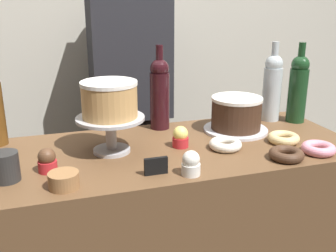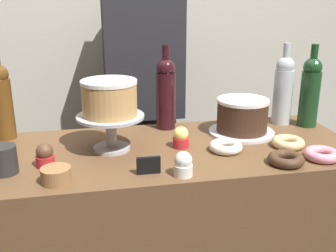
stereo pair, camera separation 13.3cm
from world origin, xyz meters
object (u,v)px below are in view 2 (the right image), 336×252
at_px(wine_bottle_clear, 283,89).
at_px(coffee_cup_ceramic, 4,160).
at_px(cake_stand_pedestal, 111,126).
at_px(price_sign_chalkboard, 149,165).
at_px(cupcake_vanilla, 184,164).
at_px(cupcake_chocolate, 45,156).
at_px(wine_bottle_dark_red, 166,92).
at_px(white_layer_cake, 110,98).
at_px(cupcake_lemon, 181,138).
at_px(donut_glazed, 288,142).
at_px(donut_chocolate, 286,159).
at_px(wine_bottle_amber, 1,100).
at_px(barista_figure, 144,116).
at_px(wine_bottle_green, 310,91).
at_px(donut_pink, 322,154).
at_px(chocolate_round_cake, 242,115).
at_px(donut_sugar, 226,147).
at_px(cookie_stack, 56,175).

relative_size(wine_bottle_clear, coffee_cup_ceramic, 3.83).
relative_size(cake_stand_pedestal, price_sign_chalkboard, 3.22).
height_order(cake_stand_pedestal, cupcake_vanilla, cake_stand_pedestal).
bearing_deg(cake_stand_pedestal, price_sign_chalkboard, -66.30).
bearing_deg(cupcake_chocolate, wine_bottle_dark_red, 34.21).
bearing_deg(white_layer_cake, cupcake_lemon, -5.98).
xyz_separation_m(donut_glazed, donut_chocolate, (-0.08, -0.13, 0.00)).
distance_m(donut_chocolate, price_sign_chalkboard, 0.43).
xyz_separation_m(donut_glazed, price_sign_chalkboard, (-0.51, -0.12, 0.01)).
distance_m(wine_bottle_amber, barista_figure, 0.71).
distance_m(wine_bottle_clear, wine_bottle_green, 0.10).
xyz_separation_m(donut_pink, coffee_cup_ceramic, (-0.97, 0.09, 0.03)).
bearing_deg(price_sign_chalkboard, barista_figure, 83.03).
height_order(cupcake_lemon, cupcake_vanilla, same).
xyz_separation_m(white_layer_cake, cupcake_chocolate, (-0.21, -0.10, -0.15)).
relative_size(white_layer_cake, wine_bottle_green, 0.56).
bearing_deg(cupcake_lemon, wine_bottle_amber, 160.34).
bearing_deg(chocolate_round_cake, donut_sugar, -126.48).
height_order(price_sign_chalkboard, coffee_cup_ceramic, coffee_cup_ceramic).
xyz_separation_m(wine_bottle_amber, wine_bottle_dark_red, (0.60, 0.00, 0.00)).
bearing_deg(cookie_stack, wine_bottle_dark_red, 46.57).
bearing_deg(white_layer_cake, donut_chocolate, -23.66).
height_order(chocolate_round_cake, donut_glazed, chocolate_round_cake).
xyz_separation_m(donut_pink, cookie_stack, (-0.82, -0.00, 0.01)).
relative_size(wine_bottle_amber, cookie_stack, 3.87).
relative_size(white_layer_cake, donut_chocolate, 1.64).
height_order(wine_bottle_dark_red, donut_sugar, wine_bottle_dark_red).
relative_size(cupcake_vanilla, coffee_cup_ceramic, 0.87).
distance_m(cupcake_chocolate, coffee_cup_ceramic, 0.12).
bearing_deg(cupcake_lemon, cookie_stack, -154.15).
bearing_deg(wine_bottle_dark_red, donut_sugar, -62.20).
bearing_deg(donut_chocolate, wine_bottle_clear, 65.71).
distance_m(cupcake_chocolate, donut_chocolate, 0.74).
bearing_deg(donut_chocolate, wine_bottle_dark_red, 124.99).
height_order(wine_bottle_amber, donut_pink, wine_bottle_amber).
height_order(wine_bottle_dark_red, cupcake_vanilla, wine_bottle_dark_red).
relative_size(cake_stand_pedestal, wine_bottle_green, 0.69).
bearing_deg(wine_bottle_amber, wine_bottle_dark_red, 0.27).
bearing_deg(cupcake_vanilla, wine_bottle_clear, 38.94).
bearing_deg(cupcake_chocolate, wine_bottle_green, 11.89).
distance_m(wine_bottle_green, donut_pink, 0.38).
distance_m(cupcake_lemon, cookie_stack, 0.45).
bearing_deg(donut_pink, price_sign_chalkboard, 179.68).
relative_size(wine_bottle_amber, cupcake_vanilla, 4.38).
relative_size(wine_bottle_amber, wine_bottle_dark_red, 1.00).
relative_size(cake_stand_pedestal, wine_bottle_amber, 0.69).
xyz_separation_m(cupcake_chocolate, price_sign_chalkboard, (0.30, -0.11, -0.01)).
xyz_separation_m(cake_stand_pedestal, donut_glazed, (0.60, -0.09, -0.07)).
xyz_separation_m(wine_bottle_dark_red, wine_bottle_green, (0.56, -0.09, 0.00)).
distance_m(donut_glazed, donut_sugar, 0.22).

